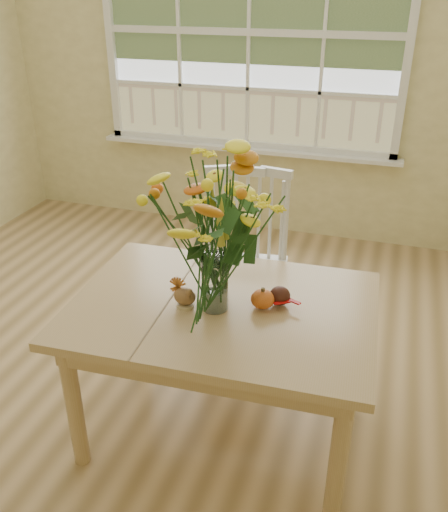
% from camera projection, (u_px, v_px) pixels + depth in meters
% --- Properties ---
extents(floor, '(4.00, 4.50, 0.01)m').
position_uv_depth(floor, '(127.00, 396.00, 2.77)').
color(floor, olive).
rests_on(floor, ground).
extents(wall_back, '(4.00, 0.02, 2.70)m').
position_uv_depth(wall_back, '(250.00, 60.00, 4.06)').
color(wall_back, '#CCC082').
rests_on(wall_back, floor).
extents(window, '(2.42, 0.12, 1.74)m').
position_uv_depth(window, '(249.00, 35.00, 3.94)').
color(window, silver).
rests_on(window, wall_back).
extents(dining_table, '(1.31, 0.96, 0.68)m').
position_uv_depth(dining_table, '(223.00, 323.00, 2.32)').
color(dining_table, tan).
rests_on(dining_table, floor).
extents(windsor_chair, '(0.52, 0.51, 1.00)m').
position_uv_depth(windsor_chair, '(244.00, 255.00, 2.95)').
color(windsor_chair, white).
rests_on(windsor_chair, floor).
extents(flower_vase, '(0.51, 0.51, 0.61)m').
position_uv_depth(flower_vase, '(214.00, 227.00, 2.09)').
color(flower_vase, white).
rests_on(flower_vase, dining_table).
extents(pumpkin, '(0.10, 0.10, 0.08)m').
position_uv_depth(pumpkin, '(263.00, 300.00, 2.23)').
color(pumpkin, '#C35117').
rests_on(pumpkin, dining_table).
extents(turkey_figurine, '(0.10, 0.07, 0.12)m').
position_uv_depth(turkey_figurine, '(185.00, 296.00, 2.24)').
color(turkey_figurine, '#CCB78C').
rests_on(turkey_figurine, dining_table).
extents(dark_gourd, '(0.12, 0.09, 0.08)m').
position_uv_depth(dark_gourd, '(280.00, 297.00, 2.26)').
color(dark_gourd, '#38160F').
rests_on(dark_gourd, dining_table).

